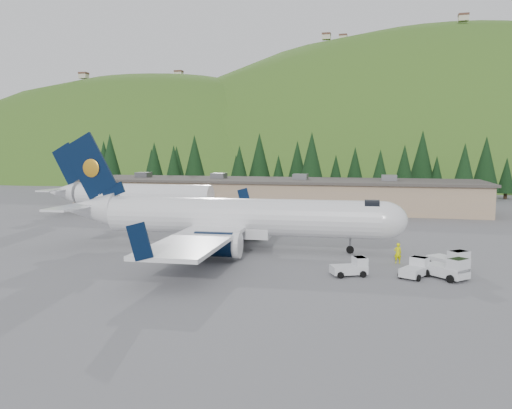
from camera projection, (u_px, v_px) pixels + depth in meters
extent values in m
plane|color=slate|center=(242.00, 249.00, 51.03)|extent=(600.00, 600.00, 0.00)
cylinder|color=white|center=(242.00, 217.00, 50.68)|extent=(27.90, 5.09, 3.73)
ellipsoid|color=white|center=(382.00, 220.00, 47.99)|extent=(5.02, 3.96, 3.73)
cylinder|color=black|center=(372.00, 215.00, 48.14)|extent=(1.54, 3.14, 3.07)
cone|color=white|center=(90.00, 209.00, 53.90)|extent=(6.12, 4.02, 3.73)
cube|color=white|center=(232.00, 232.00, 51.04)|extent=(8.08, 3.56, 0.99)
cube|color=white|center=(223.00, 226.00, 51.17)|extent=(7.11, 33.93, 0.35)
cube|color=black|center=(244.00, 198.00, 67.76)|extent=(2.01, 0.25, 2.85)
cube|color=black|center=(140.00, 242.00, 34.89)|extent=(2.01, 0.25, 2.85)
cylinder|color=black|center=(244.00, 226.00, 56.67)|extent=(4.27, 2.48, 2.28)
cylinder|color=white|center=(261.00, 226.00, 56.31)|extent=(0.71, 2.44, 2.42)
cube|color=white|center=(244.00, 221.00, 56.62)|extent=(2.19, 0.36, 0.89)
cylinder|color=black|center=(217.00, 244.00, 45.46)|extent=(4.27, 2.48, 2.28)
cylinder|color=white|center=(237.00, 245.00, 45.09)|extent=(0.71, 2.44, 2.42)
cube|color=white|center=(217.00, 238.00, 45.40)|extent=(2.19, 0.36, 0.89)
cube|color=black|center=(90.00, 166.00, 53.38)|extent=(6.14, 0.60, 7.28)
ellipsoid|color=gold|center=(93.00, 168.00, 53.56)|extent=(1.97, 0.28, 1.96)
ellipsoid|color=gold|center=(91.00, 168.00, 53.17)|extent=(1.97, 0.28, 1.96)
cube|color=black|center=(113.00, 190.00, 53.15)|extent=(2.74, 0.38, 1.97)
cube|color=white|center=(86.00, 204.00, 53.95)|extent=(3.19, 12.50, 0.22)
cylinder|color=slate|center=(350.00, 245.00, 48.83)|extent=(0.21, 0.21, 1.78)
cylinder|color=black|center=(350.00, 250.00, 48.88)|extent=(0.77, 0.31, 0.75)
cylinder|color=slate|center=(221.00, 235.00, 54.12)|extent=(0.25, 0.25, 1.98)
cylinder|color=black|center=(224.00, 239.00, 54.09)|extent=(1.11, 0.40, 1.09)
cylinder|color=black|center=(217.00, 238.00, 54.24)|extent=(1.11, 0.40, 1.09)
cylinder|color=slate|center=(206.00, 243.00, 48.90)|extent=(0.25, 0.25, 1.98)
cylinder|color=black|center=(210.00, 248.00, 48.87)|extent=(1.11, 0.40, 1.09)
cylinder|color=black|center=(202.00, 248.00, 49.02)|extent=(1.11, 0.40, 1.09)
cylinder|color=white|center=(144.00, 196.00, 77.24)|extent=(22.00, 3.60, 3.60)
cone|color=white|center=(64.00, 192.00, 80.60)|extent=(5.00, 3.60, 3.60)
cube|color=black|center=(69.00, 164.00, 79.88)|extent=(5.82, 0.28, 6.89)
cube|color=white|center=(64.00, 189.00, 80.54)|extent=(2.40, 11.00, 0.20)
cube|color=silver|center=(349.00, 269.00, 40.08)|extent=(3.13, 2.42, 0.65)
cube|color=silver|center=(360.00, 262.00, 40.18)|extent=(1.39, 1.58, 0.84)
cube|color=black|center=(360.00, 258.00, 40.15)|extent=(1.26, 1.45, 0.09)
cylinder|color=black|center=(356.00, 270.00, 41.00)|extent=(0.56, 0.40, 0.52)
cylinder|color=black|center=(363.00, 274.00, 39.54)|extent=(0.56, 0.40, 0.52)
cylinder|color=black|center=(334.00, 271.00, 40.68)|extent=(0.56, 0.40, 0.52)
cylinder|color=black|center=(341.00, 275.00, 39.22)|extent=(0.56, 0.40, 0.52)
cube|color=silver|center=(445.00, 271.00, 39.22)|extent=(3.57, 3.51, 0.78)
cube|color=silver|center=(458.00, 265.00, 38.22)|extent=(1.88, 1.90, 1.00)
cube|color=black|center=(458.00, 259.00, 38.17)|extent=(1.72, 1.74, 0.11)
cylinder|color=black|center=(465.00, 276.00, 38.79)|extent=(0.62, 0.61, 0.62)
cylinder|color=black|center=(450.00, 279.00, 37.84)|extent=(0.62, 0.61, 0.62)
cylinder|color=black|center=(441.00, 270.00, 40.66)|extent=(0.62, 0.61, 0.62)
cylinder|color=black|center=(426.00, 273.00, 39.71)|extent=(0.62, 0.61, 0.62)
cube|color=silver|center=(414.00, 271.00, 39.51)|extent=(2.52, 3.14, 0.66)
cube|color=silver|center=(419.00, 262.00, 40.15)|extent=(1.59, 1.43, 0.84)
cube|color=black|center=(420.00, 258.00, 40.11)|extent=(1.47, 1.30, 0.09)
cylinder|color=black|center=(410.00, 271.00, 40.73)|extent=(0.42, 0.56, 0.52)
cylinder|color=black|center=(428.00, 274.00, 39.75)|extent=(0.42, 0.56, 0.52)
cylinder|color=black|center=(400.00, 275.00, 39.32)|extent=(0.42, 0.56, 0.52)
cylinder|color=black|center=(418.00, 278.00, 38.35)|extent=(0.42, 0.56, 0.52)
cube|color=tan|center=(272.00, 194.00, 88.65)|extent=(70.00, 16.00, 4.80)
cube|color=#47423D|center=(272.00, 180.00, 88.38)|extent=(71.00, 17.00, 0.40)
cube|color=slate|center=(144.00, 175.00, 94.36)|extent=(2.50, 2.50, 1.00)
cube|color=slate|center=(219.00, 176.00, 90.73)|extent=(2.50, 2.50, 1.00)
cube|color=slate|center=(300.00, 177.00, 87.10)|extent=(2.50, 2.50, 1.00)
cube|color=slate|center=(389.00, 178.00, 83.48)|extent=(2.50, 2.50, 1.00)
cube|color=silver|center=(448.00, 262.00, 42.27)|extent=(3.46, 3.60, 0.78)
cube|color=silver|center=(459.00, 257.00, 41.22)|extent=(1.90, 1.86, 1.00)
cube|color=black|center=(459.00, 252.00, 41.17)|extent=(1.74, 1.71, 0.11)
cylinder|color=black|center=(466.00, 267.00, 41.72)|extent=(0.60, 0.63, 0.62)
cylinder|color=black|center=(451.00, 270.00, 40.91)|extent=(0.60, 0.63, 0.62)
cylinder|color=black|center=(445.00, 262.00, 43.69)|extent=(0.60, 0.63, 0.62)
cylinder|color=black|center=(430.00, 264.00, 42.87)|extent=(0.60, 0.63, 0.62)
imported|color=#ECF300|center=(398.00, 253.00, 44.50)|extent=(0.77, 0.61, 1.85)
cone|color=black|center=(80.00, 170.00, 126.28)|extent=(3.96, 3.96, 8.11)
cone|color=black|center=(77.00, 169.00, 118.10)|extent=(4.38, 4.38, 8.97)
cone|color=black|center=(104.00, 163.00, 119.07)|extent=(5.28, 5.28, 10.80)
cone|color=black|center=(110.00, 160.00, 116.30)|extent=(5.91, 5.91, 12.10)
cone|color=black|center=(152.00, 167.00, 123.71)|extent=(4.51, 4.51, 9.22)
cone|color=black|center=(155.00, 164.00, 116.88)|extent=(5.14, 5.14, 10.51)
cone|color=black|center=(177.00, 166.00, 123.18)|extent=(4.78, 4.78, 9.77)
cone|color=black|center=(174.00, 167.00, 110.27)|extent=(4.80, 4.80, 9.82)
cone|color=black|center=(195.00, 161.00, 110.51)|extent=(5.75, 5.75, 11.76)
cone|color=black|center=(236.00, 171.00, 120.56)|extent=(3.91, 3.91, 7.99)
cone|color=black|center=(240.00, 167.00, 110.49)|extent=(4.77, 4.77, 9.76)
cone|color=black|center=(259.00, 160.00, 112.49)|extent=(5.95, 5.95, 12.17)
cone|color=black|center=(278.00, 173.00, 111.22)|extent=(3.90, 3.90, 7.97)
cone|color=black|center=(297.00, 165.00, 111.85)|extent=(5.21, 5.21, 10.65)
cone|color=black|center=(312.00, 161.00, 105.02)|extent=(5.92, 5.92, 12.11)
cone|color=black|center=(336.00, 173.00, 109.64)|extent=(3.91, 3.91, 8.00)
cone|color=black|center=(355.00, 168.00, 112.37)|extent=(4.64, 4.64, 9.49)
cone|color=black|center=(380.00, 171.00, 101.42)|extent=(4.40, 4.40, 9.01)
cone|color=black|center=(404.00, 168.00, 105.02)|extent=(4.82, 4.82, 9.87)
cone|color=black|center=(422.00, 159.00, 109.22)|extent=(6.15, 6.15, 12.57)
cone|color=black|center=(436.00, 174.00, 108.22)|extent=(3.80, 3.80, 7.78)
cone|color=black|center=(464.00, 169.00, 97.89)|extent=(4.90, 4.90, 10.03)
cone|color=black|center=(486.00, 164.00, 102.65)|extent=(5.53, 5.53, 11.32)
cone|color=black|center=(506.00, 175.00, 105.29)|extent=(3.69, 3.69, 7.54)
ellipsoid|color=#3D631B|center=(159.00, 326.00, 244.65)|extent=(336.00, 240.00, 240.00)
ellipsoid|color=#3D631B|center=(432.00, 347.00, 243.21)|extent=(420.00, 300.00, 300.00)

